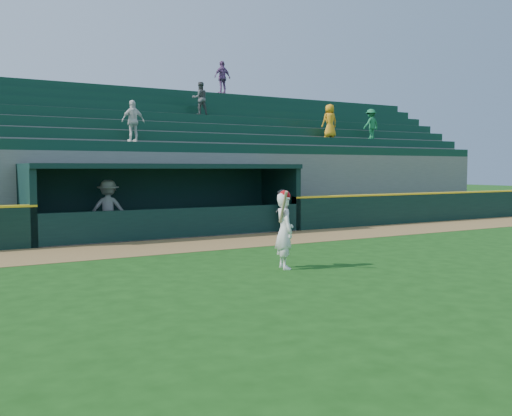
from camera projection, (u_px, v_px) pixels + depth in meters
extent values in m
plane|color=#154210|center=(291.00, 268.00, 13.22)|extent=(120.00, 120.00, 0.00)
cube|color=olive|center=(202.00, 244.00, 17.45)|extent=(40.00, 3.00, 0.01)
cube|color=black|center=(441.00, 207.00, 24.97)|extent=(15.50, 0.30, 1.20)
cube|color=yellow|center=(441.00, 193.00, 24.92)|extent=(15.50, 0.32, 0.06)
imported|color=#A0A19B|center=(281.00, 211.00, 20.37)|extent=(0.95, 0.94, 1.55)
imported|color=#A4A49F|center=(108.00, 209.00, 18.89)|extent=(1.42, 1.14, 1.93)
cube|color=slate|center=(168.00, 234.00, 19.86)|extent=(9.00, 2.60, 0.04)
cube|color=black|center=(27.00, 206.00, 17.48)|extent=(0.20, 2.60, 2.30)
cube|color=black|center=(280.00, 198.00, 22.09)|extent=(0.20, 2.60, 2.30)
cube|color=black|center=(155.00, 200.00, 20.91)|extent=(9.40, 0.20, 2.30)
cube|color=black|center=(168.00, 166.00, 19.70)|extent=(9.40, 2.80, 0.16)
cube|color=black|center=(182.00, 223.00, 18.78)|extent=(9.00, 0.16, 1.00)
cube|color=brown|center=(160.00, 225.00, 20.54)|extent=(8.40, 0.45, 0.10)
cube|color=slate|center=(150.00, 191.00, 21.34)|extent=(34.00, 0.85, 2.91)
cube|color=#0F3828|center=(150.00, 147.00, 21.12)|extent=(34.00, 0.60, 0.36)
cube|color=slate|center=(142.00, 185.00, 22.06)|extent=(34.00, 0.85, 3.36)
cube|color=#0F3828|center=(143.00, 136.00, 21.82)|extent=(34.00, 0.60, 0.36)
cube|color=slate|center=(135.00, 178.00, 22.77)|extent=(34.00, 0.85, 3.81)
cube|color=#0F3828|center=(135.00, 126.00, 22.52)|extent=(34.00, 0.60, 0.36)
cube|color=slate|center=(129.00, 173.00, 23.49)|extent=(34.00, 0.85, 4.26)
cube|color=#0F3828|center=(129.00, 116.00, 23.23)|extent=(34.00, 0.60, 0.36)
cube|color=slate|center=(122.00, 167.00, 24.21)|extent=(34.00, 0.85, 4.71)
cube|color=#0F3828|center=(122.00, 107.00, 23.93)|extent=(34.00, 0.60, 0.36)
cube|color=slate|center=(116.00, 162.00, 24.93)|extent=(34.00, 0.85, 5.16)
cube|color=#0F3828|center=(116.00, 98.00, 24.63)|extent=(34.00, 0.60, 0.36)
cube|color=slate|center=(111.00, 157.00, 25.64)|extent=(34.00, 0.85, 5.61)
cube|color=#0F3828|center=(110.00, 90.00, 25.33)|extent=(34.00, 0.60, 0.36)
cube|color=slate|center=(107.00, 157.00, 26.14)|extent=(34.50, 0.30, 5.61)
imported|color=orange|center=(330.00, 121.00, 26.27)|extent=(0.79, 0.54, 1.54)
imported|color=silver|center=(133.00, 121.00, 20.75)|extent=(0.93, 0.49, 1.52)
imported|color=#535353|center=(200.00, 99.00, 24.79)|extent=(0.75, 0.61, 1.44)
imported|color=#19713F|center=(371.00, 124.00, 27.52)|extent=(0.99, 0.65, 1.44)
imported|color=#86518B|center=(222.00, 77.00, 28.08)|extent=(1.01, 0.56, 1.62)
imported|color=white|center=(285.00, 231.00, 13.08)|extent=(0.56, 0.72, 1.75)
sphere|color=#A9090D|center=(285.00, 196.00, 13.03)|extent=(0.27, 0.27, 0.27)
cylinder|color=tan|center=(283.00, 207.00, 12.76)|extent=(0.20, 0.51, 0.76)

